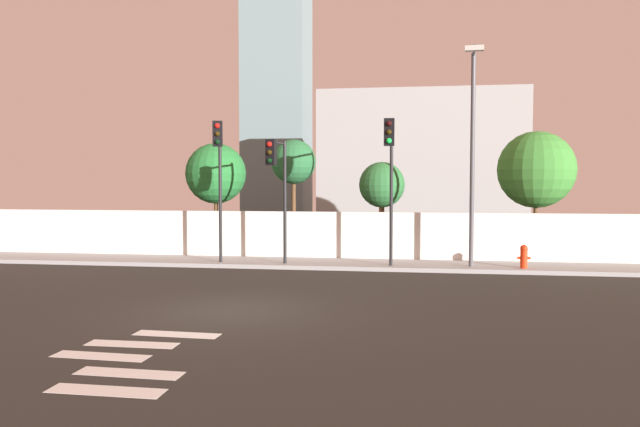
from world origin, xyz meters
TOP-DOWN VIEW (x-y plane):
  - ground_plane at (0.00, 0.00)m, footprint 80.00×80.00m
  - sidewalk at (0.00, 8.20)m, footprint 36.00×2.40m
  - perimeter_wall at (0.00, 9.49)m, footprint 36.00×0.18m
  - crosswalk_marking at (-0.59, -4.10)m, footprint 2.80×3.89m
  - traffic_light_left at (3.62, 6.77)m, footprint 0.34×1.75m
  - traffic_light_center at (-2.53, 7.07)m, footprint 0.46×1.18m
  - traffic_light_right at (-0.35, 6.94)m, footprint 0.50×1.35m
  - street_lamp_curbside at (6.42, 7.55)m, footprint 0.62×1.73m
  - fire_hydrant at (8.19, 7.54)m, footprint 0.44×0.26m
  - roadside_tree_leftmost at (-3.83, 10.69)m, footprint 2.54×2.54m
  - roadside_tree_midleft at (-0.49, 10.69)m, footprint 1.85×1.85m
  - roadside_tree_midright at (3.15, 10.69)m, footprint 1.85×1.85m
  - roadside_tree_rightmost at (9.15, 10.69)m, footprint 2.99×2.99m
  - low_building_distant at (4.86, 23.49)m, footprint 11.90×6.00m
  - tower_on_skyline at (-6.65, 35.49)m, footprint 5.06×5.00m

SIDE VIEW (x-z plane):
  - ground_plane at x=0.00m, z-range 0.00..0.00m
  - crosswalk_marking at x=-0.59m, z-range 0.00..0.01m
  - sidewalk at x=0.00m, z-range 0.00..0.15m
  - fire_hydrant at x=8.19m, z-range 0.18..0.99m
  - perimeter_wall at x=0.00m, z-range 0.15..1.95m
  - roadside_tree_midright at x=3.15m, z-range 1.01..4.94m
  - traffic_light_right at x=-0.35m, z-range 1.18..5.63m
  - roadside_tree_leftmost at x=-3.83m, z-range 1.09..5.83m
  - roadside_tree_rightmost at x=9.15m, z-range 1.04..6.14m
  - traffic_light_left at x=3.62m, z-range 1.31..6.37m
  - traffic_light_center at x=-2.53m, z-range 1.29..6.41m
  - roadside_tree_midleft at x=-0.49m, z-range 1.48..6.35m
  - low_building_distant at x=4.86m, z-range 0.00..8.39m
  - street_lamp_curbside at x=6.42m, z-range 0.75..8.18m
  - tower_on_skyline at x=-6.65m, z-range 0.00..32.56m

